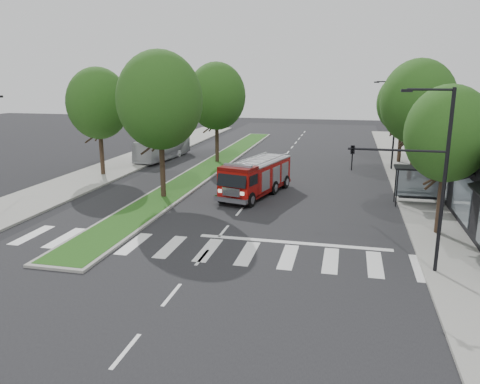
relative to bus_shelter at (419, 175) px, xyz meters
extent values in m
plane|color=black|center=(-11.20, -8.15, -2.04)|extent=(140.00, 140.00, 0.00)
cube|color=gray|center=(1.30, 1.85, -1.96)|extent=(5.00, 80.00, 0.15)
cube|color=gray|center=(-25.70, 1.85, -1.96)|extent=(5.00, 80.00, 0.15)
cube|color=gray|center=(-17.20, 9.85, -1.97)|extent=(3.00, 50.00, 0.14)
cube|color=#264A15|center=(-17.20, 9.85, -1.89)|extent=(2.60, 49.50, 0.02)
cylinder|color=black|center=(-1.40, -0.75, -0.79)|extent=(0.08, 0.08, 2.50)
cylinder|color=black|center=(1.40, -0.75, -0.79)|extent=(0.08, 0.08, 2.50)
cylinder|color=black|center=(-1.40, 0.45, -0.79)|extent=(0.08, 0.08, 2.50)
cylinder|color=black|center=(1.40, 0.45, -0.79)|extent=(0.08, 0.08, 2.50)
cube|color=black|center=(0.00, -0.15, 0.51)|extent=(3.20, 1.60, 0.12)
cube|color=#8C99A5|center=(0.00, 0.55, -0.74)|extent=(2.80, 0.04, 1.80)
cube|color=black|center=(0.00, -0.15, -1.49)|extent=(2.40, 0.40, 0.08)
cylinder|color=black|center=(0.30, -6.15, -0.17)|extent=(0.36, 0.36, 3.74)
ellipsoid|color=#0E350F|center=(0.30, -6.15, 3.49)|extent=(4.40, 4.40, 5.06)
cylinder|color=black|center=(0.30, 5.85, 0.16)|extent=(0.36, 0.36, 4.40)
ellipsoid|color=#0E350F|center=(0.30, 5.85, 4.46)|extent=(5.60, 5.60, 6.44)
cylinder|color=black|center=(0.30, 15.85, -0.06)|extent=(0.36, 0.36, 3.96)
ellipsoid|color=#0E350F|center=(0.30, 15.85, 3.81)|extent=(5.00, 5.00, 5.75)
cylinder|color=black|center=(-17.20, -2.15, 0.27)|extent=(0.36, 0.36, 4.62)
ellipsoid|color=#0E350F|center=(-17.20, -2.15, 4.79)|extent=(5.80, 5.80, 6.67)
cylinder|color=black|center=(-17.20, 11.85, 0.16)|extent=(0.36, 0.36, 4.40)
ellipsoid|color=#0E350F|center=(-17.20, 11.85, 4.46)|extent=(5.60, 5.60, 6.44)
cylinder|color=black|center=(-25.20, 3.85, 0.05)|extent=(0.36, 0.36, 4.18)
ellipsoid|color=#0E350F|center=(-25.20, 3.85, 4.14)|extent=(5.20, 5.20, 5.98)
cylinder|color=black|center=(-0.70, -11.65, 1.96)|extent=(0.16, 0.16, 8.00)
cylinder|color=black|center=(-1.60, -11.65, 5.86)|extent=(1.80, 0.10, 0.10)
cube|color=black|center=(-2.50, -11.65, 5.81)|extent=(0.45, 0.20, 0.12)
cylinder|color=black|center=(-2.70, -11.65, 3.36)|extent=(4.00, 0.10, 0.10)
imported|color=black|center=(-4.50, -11.65, 2.96)|extent=(0.18, 0.22, 1.10)
cylinder|color=black|center=(-0.70, 11.85, 1.96)|extent=(0.16, 0.16, 8.00)
cylinder|color=black|center=(-1.60, 11.85, 5.86)|extent=(1.80, 0.10, 0.10)
cube|color=black|center=(-2.50, 11.85, 5.81)|extent=(0.45, 0.20, 0.12)
cube|color=#5A0604|center=(-10.99, 0.24, -1.58)|extent=(4.15, 8.02, 0.23)
cube|color=#8B0A07|center=(-10.80, 0.95, -0.62)|extent=(3.69, 6.24, 1.83)
cube|color=#8B0A07|center=(-11.70, -2.51, -0.62)|extent=(2.63, 2.17, 1.92)
cube|color=#B2B2B7|center=(-10.80, 0.95, 0.34)|extent=(3.69, 6.24, 0.11)
cylinder|color=#B2B2B7|center=(-11.60, 1.15, 0.52)|extent=(1.47, 5.34, 0.09)
cylinder|color=#B2B2B7|center=(-10.01, 0.74, 0.52)|extent=(1.47, 5.34, 0.09)
cube|color=silver|center=(-11.97, -3.53, -1.49)|extent=(2.38, 0.91, 0.32)
cube|color=#8C99A5|center=(-11.70, -2.51, 0.61)|extent=(2.03, 0.82, 0.16)
cylinder|color=black|center=(-12.79, -2.51, -1.54)|extent=(0.56, 1.05, 1.01)
cylinder|color=black|center=(-10.75, -3.04, -1.54)|extent=(0.56, 1.05, 1.01)
cylinder|color=black|center=(-11.82, 1.21, -1.54)|extent=(0.56, 1.05, 1.01)
cylinder|color=black|center=(-9.79, 0.68, -1.54)|extent=(0.56, 1.05, 1.01)
cylinder|color=black|center=(-11.27, 3.34, -1.54)|extent=(0.56, 1.05, 1.01)
cylinder|color=black|center=(-9.23, 2.81, -1.54)|extent=(0.56, 1.05, 1.01)
imported|color=#B6B6BA|center=(-23.20, 12.66, -0.81)|extent=(2.91, 9.02, 2.47)
camera|label=1|loc=(-4.74, -32.08, 6.43)|focal=35.00mm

